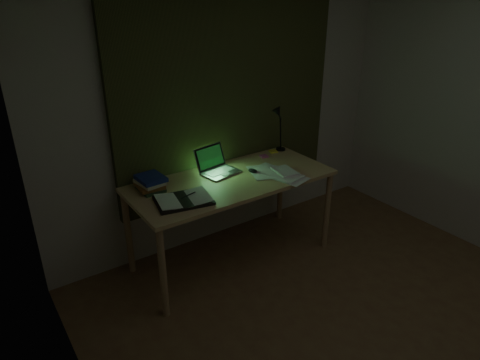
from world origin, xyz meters
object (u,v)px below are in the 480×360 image
object	(u,v)px
desk_lamp	(282,126)
laptop	(221,162)
desk	(232,220)
book_stack	(150,183)
open_textbook	(184,200)
loose_papers	(278,172)

from	to	relation	value
desk_lamp	laptop	bearing A→B (deg)	-178.09
desk	laptop	world-z (taller)	laptop
laptop	book_stack	bearing A→B (deg)	165.76
desk	open_textbook	bearing A→B (deg)	-165.09
open_textbook	desk_lamp	bearing A→B (deg)	29.82
open_textbook	desk_lamp	xyz separation A→B (m)	(1.30, 0.44, 0.22)
desk	desk_lamp	world-z (taller)	desk_lamp
book_stack	open_textbook	bearing A→B (deg)	-70.02
laptop	book_stack	xyz separation A→B (m)	(-0.63, 0.04, -0.05)
desk	book_stack	xyz separation A→B (m)	(-0.64, 0.19, 0.45)
desk	loose_papers	xyz separation A→B (m)	(0.39, -0.13, 0.40)
book_stack	desk_lamp	bearing A→B (deg)	4.56
desk	open_textbook	distance (m)	0.68
desk_lamp	open_textbook	bearing A→B (deg)	-170.51
book_stack	loose_papers	xyz separation A→B (m)	(1.04, -0.32, -0.05)
open_textbook	desk	bearing A→B (deg)	25.98
laptop	open_textbook	size ratio (longest dim) A/B	0.85
desk	laptop	bearing A→B (deg)	95.43
laptop	desk_lamp	size ratio (longest dim) A/B	0.72
open_textbook	loose_papers	distance (m)	0.92
book_stack	desk_lamp	size ratio (longest dim) A/B	0.47
loose_papers	desk_lamp	xyz separation A→B (m)	(0.38, 0.43, 0.23)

